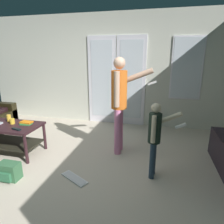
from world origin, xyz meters
TOP-DOWN VIEW (x-y plane):
  - ground_plane at (0.00, 0.00)m, footprint 5.96×4.90m
  - wall_back_with_doors at (0.08, 2.41)m, footprint 5.96×0.09m
  - coffee_table at (-1.03, 0.41)m, footprint 1.08×0.59m
  - person_adult at (0.81, 0.89)m, footprint 0.72×0.44m
  - person_child at (1.41, 0.28)m, footprint 0.48×0.29m
  - backpack at (-0.50, -0.26)m, footprint 0.29×0.21m
  - loose_keyboard at (0.37, -0.05)m, footprint 0.45×0.32m
  - cup_near_edge at (-0.98, 0.47)m, footprint 0.08×0.08m
  - cup_by_laptop at (-1.12, 0.55)m, footprint 0.07×0.07m
  - tv_remote_black at (-0.72, 0.24)m, footprint 0.18×0.09m
  - book_stack at (-0.74, 0.50)m, footprint 0.20×0.14m

SIDE VIEW (x-z plane):
  - ground_plane at x=0.00m, z-range -0.02..0.00m
  - loose_keyboard at x=0.37m, z-range 0.00..0.02m
  - backpack at x=-0.50m, z-range 0.00..0.24m
  - coffee_table at x=-1.03m, z-range 0.12..0.63m
  - tv_remote_black at x=-0.72m, z-range 0.52..0.54m
  - book_stack at x=-0.74m, z-range 0.52..0.56m
  - cup_near_edge at x=-0.98m, z-range 0.52..0.61m
  - cup_by_laptop at x=-1.12m, z-range 0.52..0.64m
  - person_child at x=1.41m, z-range 0.11..1.17m
  - person_adult at x=0.81m, z-range 0.17..1.79m
  - wall_back_with_doors at x=0.08m, z-range -0.03..2.58m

